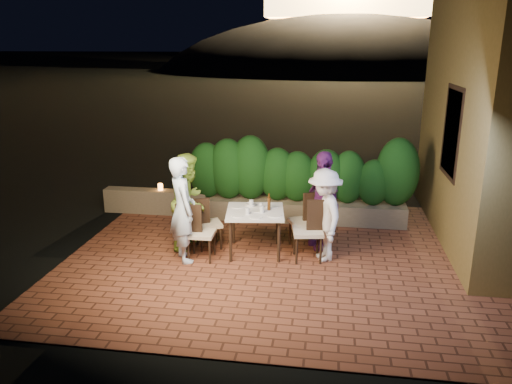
% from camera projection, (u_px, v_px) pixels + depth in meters
% --- Properties ---
extents(ground, '(400.00, 400.00, 0.00)m').
position_uv_depth(ground, '(276.00, 269.00, 7.98)').
color(ground, black).
rests_on(ground, ground).
extents(terrace_floor, '(7.00, 6.00, 0.15)m').
position_uv_depth(terrace_floor, '(279.00, 259.00, 8.47)').
color(terrace_floor, brown).
rests_on(terrace_floor, ground).
extents(building_wall, '(1.60, 5.00, 5.00)m').
position_uv_depth(building_wall, '(497.00, 100.00, 8.63)').
color(building_wall, olive).
rests_on(building_wall, ground).
extents(window_pane, '(0.08, 1.00, 1.40)m').
position_uv_depth(window_pane, '(453.00, 132.00, 8.41)').
color(window_pane, black).
rests_on(window_pane, building_wall).
extents(window_frame, '(0.06, 1.15, 1.55)m').
position_uv_depth(window_frame, '(453.00, 132.00, 8.41)').
color(window_frame, black).
rests_on(window_frame, building_wall).
extents(planter, '(4.20, 0.55, 0.40)m').
position_uv_depth(planter, '(299.00, 211.00, 10.06)').
color(planter, '#736549').
rests_on(planter, ground).
extents(hedge, '(4.00, 0.70, 1.10)m').
position_uv_depth(hedge, '(300.00, 175.00, 9.85)').
color(hedge, '#123D11').
rests_on(hedge, planter).
extents(parapet, '(2.20, 0.30, 0.50)m').
position_uv_depth(parapet, '(156.00, 201.00, 10.48)').
color(parapet, '#736549').
rests_on(parapet, ground).
extents(hill, '(52.00, 40.00, 22.00)m').
position_uv_depth(hill, '(342.00, 102.00, 65.66)').
color(hill, black).
rests_on(hill, ground).
extents(dining_table, '(1.07, 1.07, 0.75)m').
position_uv_depth(dining_table, '(255.00, 232.00, 8.45)').
color(dining_table, white).
rests_on(dining_table, ground).
extents(plate_nw, '(0.21, 0.21, 0.01)m').
position_uv_depth(plate_nw, '(238.00, 215.00, 8.10)').
color(plate_nw, white).
rests_on(plate_nw, dining_table).
extents(plate_sw, '(0.20, 0.20, 0.01)m').
position_uv_depth(plate_sw, '(237.00, 207.00, 8.53)').
color(plate_sw, white).
rests_on(plate_sw, dining_table).
extents(plate_ne, '(0.24, 0.24, 0.01)m').
position_uv_depth(plate_ne, '(274.00, 215.00, 8.11)').
color(plate_ne, white).
rests_on(plate_ne, dining_table).
extents(plate_se, '(0.22, 0.22, 0.01)m').
position_uv_depth(plate_se, '(272.00, 206.00, 8.56)').
color(plate_se, white).
rests_on(plate_se, dining_table).
extents(plate_centre, '(0.21, 0.21, 0.01)m').
position_uv_depth(plate_centre, '(256.00, 210.00, 8.35)').
color(plate_centre, white).
rests_on(plate_centre, dining_table).
extents(plate_front, '(0.21, 0.21, 0.01)m').
position_uv_depth(plate_front, '(256.00, 217.00, 8.03)').
color(plate_front, white).
rests_on(plate_front, dining_table).
extents(glass_nw, '(0.07, 0.07, 0.11)m').
position_uv_depth(glass_nw, '(247.00, 211.00, 8.16)').
color(glass_nw, silver).
rests_on(glass_nw, dining_table).
extents(glass_sw, '(0.07, 0.07, 0.12)m').
position_uv_depth(glass_sw, '(251.00, 203.00, 8.54)').
color(glass_sw, silver).
rests_on(glass_sw, dining_table).
extents(glass_ne, '(0.07, 0.07, 0.12)m').
position_uv_depth(glass_ne, '(262.00, 209.00, 8.23)').
color(glass_ne, silver).
rests_on(glass_ne, dining_table).
extents(glass_se, '(0.06, 0.06, 0.10)m').
position_uv_depth(glass_se, '(261.00, 205.00, 8.47)').
color(glass_se, silver).
rests_on(glass_se, dining_table).
extents(beer_bottle, '(0.06, 0.06, 0.29)m').
position_uv_depth(beer_bottle, '(269.00, 202.00, 8.35)').
color(beer_bottle, '#43240B').
rests_on(beer_bottle, dining_table).
extents(bowl, '(0.20, 0.20, 0.04)m').
position_uv_depth(bowl, '(251.00, 205.00, 8.59)').
color(bowl, white).
rests_on(bowl, dining_table).
extents(chair_left_front, '(0.44, 0.44, 0.94)m').
position_uv_depth(chair_left_front, '(201.00, 232.00, 8.18)').
color(chair_left_front, black).
rests_on(chair_left_front, ground).
extents(chair_left_back, '(0.56, 0.56, 0.90)m').
position_uv_depth(chair_left_back, '(209.00, 223.00, 8.65)').
color(chair_left_back, black).
rests_on(chair_left_back, ground).
extents(chair_right_front, '(0.55, 0.55, 1.03)m').
position_uv_depth(chair_right_front, '(308.00, 230.00, 8.14)').
color(chair_right_front, black).
rests_on(chair_right_front, ground).
extents(chair_right_back, '(0.61, 0.61, 0.99)m').
position_uv_depth(chair_right_back, '(304.00, 221.00, 8.62)').
color(chair_right_back, black).
rests_on(chair_right_back, ground).
extents(diner_blue, '(0.69, 0.76, 1.74)m').
position_uv_depth(diner_blue, '(183.00, 209.00, 8.03)').
color(diner_blue, '#C2DFFA').
rests_on(diner_blue, ground).
extents(diner_green, '(0.72, 0.88, 1.67)m').
position_uv_depth(diner_green, '(189.00, 201.00, 8.58)').
color(diner_green, '#9BCC3F').
rests_on(diner_green, ground).
extents(diner_white, '(0.85, 1.12, 1.54)m').
position_uv_depth(diner_white, '(324.00, 215.00, 8.08)').
color(diner_white, white).
rests_on(diner_white, ground).
extents(diner_purple, '(0.82, 1.09, 1.72)m').
position_uv_depth(diner_purple, '(323.00, 200.00, 8.55)').
color(diner_purple, '#64246D').
rests_on(diner_purple, ground).
extents(parapet_lamp, '(0.10, 0.10, 0.14)m').
position_uv_depth(parapet_lamp, '(160.00, 187.00, 10.37)').
color(parapet_lamp, orange).
rests_on(parapet_lamp, parapet).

